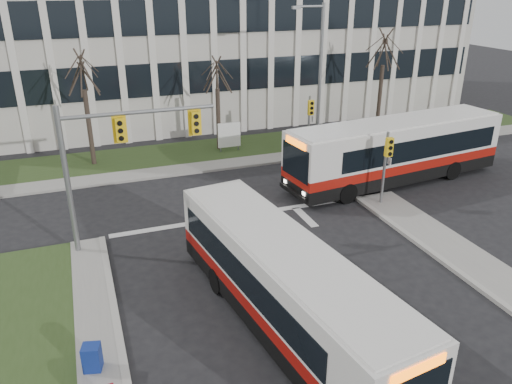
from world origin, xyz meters
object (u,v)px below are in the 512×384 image
object	(u,v)px
streetlight	(318,71)
directory_sign	(229,135)
bus_main	(284,288)
bus_cross	(395,152)
newspaper_box_blue	(92,359)

from	to	relation	value
streetlight	directory_sign	size ratio (longest dim) A/B	4.60
streetlight	bus_main	xyz separation A→B (m)	(-9.22, -16.34, -3.70)
streetlight	bus_main	world-z (taller)	streetlight
streetlight	bus_cross	distance (m)	7.71
directory_sign	bus_main	size ratio (longest dim) A/B	0.18
streetlight	newspaper_box_blue	size ratio (longest dim) A/B	9.68
bus_cross	newspaper_box_blue	distance (m)	19.36
newspaper_box_blue	streetlight	bearing A→B (deg)	61.69
bus_main	streetlight	bearing A→B (deg)	52.88
bus_cross	newspaper_box_blue	xyz separation A→B (m)	(-16.72, -9.69, -1.23)
bus_cross	newspaper_box_blue	size ratio (longest dim) A/B	13.50
streetlight	directory_sign	distance (m)	6.96
bus_cross	newspaper_box_blue	world-z (taller)	bus_cross
bus_main	bus_cross	distance (m)	14.46
streetlight	directory_sign	world-z (taller)	streetlight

